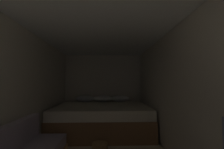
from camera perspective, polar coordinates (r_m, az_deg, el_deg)
name	(u,v)px	position (r m, az deg, el deg)	size (l,w,h in m)	color
wall_back	(103,88)	(4.98, -3.38, -5.09)	(2.53, 0.05, 2.15)	beige
wall_left	(14,95)	(2.68, -32.81, -6.32)	(0.05, 5.30, 2.15)	beige
wall_right	(180,94)	(2.56, 24.03, -6.73)	(0.05, 5.30, 2.15)	beige
ceiling_slab	(99,22)	(2.48, -5.00, 18.78)	(2.53, 5.30, 0.05)	white
bed	(102,117)	(4.12, -3.77, -15.65)	(2.31, 1.81, 0.86)	brown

